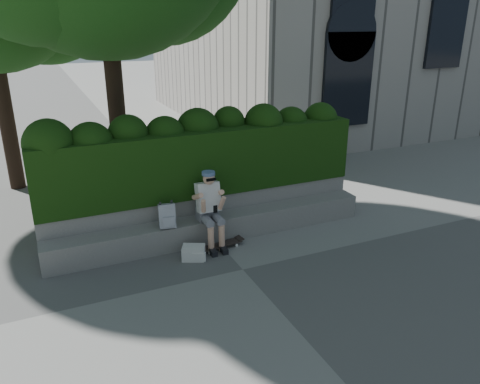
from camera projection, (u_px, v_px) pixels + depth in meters
name	position (u px, v px, depth m)	size (l,w,h in m)	color
ground	(243.00, 270.00, 7.62)	(80.00, 80.00, 0.00)	slate
bench_ledge	(215.00, 228.00, 8.61)	(6.00, 0.45, 0.45)	gray
planter_wall	(206.00, 211.00, 8.96)	(6.00, 0.50, 0.75)	gray
hedge	(200.00, 159.00, 8.81)	(6.00, 1.00, 1.20)	black
person	(209.00, 206.00, 8.21)	(0.40, 0.76, 1.38)	slate
skateboard	(221.00, 245.00, 8.29)	(0.80, 0.30, 0.08)	black
backpack_plaid	(167.00, 216.00, 8.02)	(0.28, 0.15, 0.42)	silver
backpack_ground	(194.00, 253.00, 7.91)	(0.37, 0.26, 0.24)	silver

